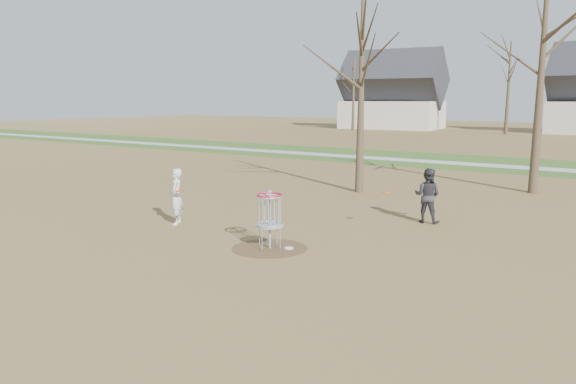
# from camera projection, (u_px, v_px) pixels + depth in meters

# --- Properties ---
(ground) EXTENTS (160.00, 160.00, 0.00)m
(ground) POSITION_uv_depth(u_px,v_px,m) (270.00, 248.00, 13.28)
(ground) COLOR brown
(ground) RESTS_ON ground
(green_band) EXTENTS (160.00, 8.00, 0.01)m
(green_band) POSITION_uv_depth(u_px,v_px,m) (498.00, 164.00, 30.39)
(green_band) COLOR #2D5119
(green_band) RESTS_ON ground
(footpath) EXTENTS (160.00, 1.50, 0.01)m
(footpath) POSITION_uv_depth(u_px,v_px,m) (493.00, 166.00, 29.58)
(footpath) COLOR #9E9E99
(footpath) RESTS_ON green_band
(dirt_circle) EXTENTS (1.80, 1.80, 0.01)m
(dirt_circle) POSITION_uv_depth(u_px,v_px,m) (270.00, 248.00, 13.28)
(dirt_circle) COLOR #47331E
(dirt_circle) RESTS_ON ground
(player_standing) EXTENTS (0.64, 0.69, 1.58)m
(player_standing) POSITION_uv_depth(u_px,v_px,m) (176.00, 197.00, 15.71)
(player_standing) COLOR silver
(player_standing) RESTS_ON ground
(player_throwing) EXTENTS (0.81, 0.66, 1.56)m
(player_throwing) POSITION_uv_depth(u_px,v_px,m) (427.00, 196.00, 15.93)
(player_throwing) COLOR #2D2C31
(player_throwing) RESTS_ON ground
(disc_grounded) EXTENTS (0.22, 0.22, 0.02)m
(disc_grounded) POSITION_uv_depth(u_px,v_px,m) (289.00, 248.00, 13.22)
(disc_grounded) COLOR white
(disc_grounded) RESTS_ON dirt_circle
(discs_in_play) EXTENTS (5.08, 3.07, 0.07)m
(discs_in_play) POSITION_uv_depth(u_px,v_px,m) (286.00, 192.00, 15.16)
(discs_in_play) COLOR #FA5A0D
(discs_in_play) RESTS_ON ground
(disc_golf_basket) EXTENTS (0.64, 0.64, 1.35)m
(disc_golf_basket) POSITION_uv_depth(u_px,v_px,m) (270.00, 210.00, 13.13)
(disc_golf_basket) COLOR #9EA3AD
(disc_golf_basket) RESTS_ON ground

